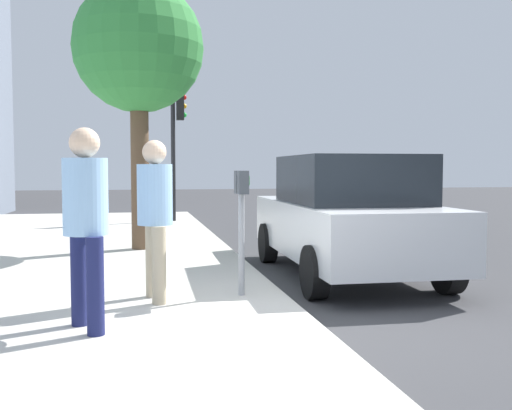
{
  "coord_description": "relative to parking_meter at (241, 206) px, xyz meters",
  "views": [
    {
      "loc": [
        -5.55,
        1.66,
        1.58
      ],
      "look_at": [
        1.27,
        0.26,
        1.15
      ],
      "focal_mm": 40.91,
      "sensor_mm": 36.0,
      "label": 1
    }
  ],
  "objects": [
    {
      "name": "parked_sedan_near",
      "position": [
        1.62,
        -1.85,
        -0.27
      ],
      "size": [
        4.44,
        2.05,
        1.77
      ],
      "color": "silver",
      "rests_on": "ground_plane"
    },
    {
      "name": "ground_plane",
      "position": [
        -0.89,
        -0.5,
        -1.17
      ],
      "size": [
        80.0,
        80.0,
        0.0
      ],
      "primitive_type": "plane",
      "color": "#38383A",
      "rests_on": "ground"
    },
    {
      "name": "pedestrian_at_meter",
      "position": [
        -0.07,
        0.96,
        0.0
      ],
      "size": [
        0.52,
        0.38,
        1.74
      ],
      "rotation": [
        0.0,
        0.0,
        -1.41
      ],
      "color": "tan",
      "rests_on": "sidewalk_slab"
    },
    {
      "name": "street_tree",
      "position": [
        4.15,
        1.09,
        2.51
      ],
      "size": [
        2.3,
        2.3,
        4.72
      ],
      "color": "brown",
      "rests_on": "sidewalk_slab"
    },
    {
      "name": "parking_meter",
      "position": [
        0.0,
        0.0,
        0.0
      ],
      "size": [
        0.36,
        0.12,
        1.41
      ],
      "color": "gray",
      "rests_on": "sidewalk_slab"
    },
    {
      "name": "pedestrian_bystander",
      "position": [
        -1.14,
        1.59,
        0.04
      ],
      "size": [
        0.5,
        0.39,
        1.79
      ],
      "rotation": [
        0.0,
        0.0,
        -1.13
      ],
      "color": "#191E4C",
      "rests_on": "sidewalk_slab"
    },
    {
      "name": "traffic_signal",
      "position": [
        9.73,
        0.06,
        1.41
      ],
      "size": [
        0.24,
        0.44,
        3.6
      ],
      "color": "black",
      "rests_on": "sidewalk_slab"
    }
  ]
}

